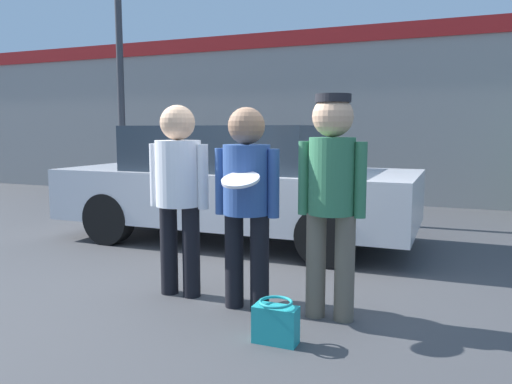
# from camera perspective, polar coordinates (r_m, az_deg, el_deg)

# --- Properties ---
(ground_plane) EXTENTS (56.00, 56.00, 0.00)m
(ground_plane) POSITION_cam_1_polar(r_m,az_deg,el_deg) (4.46, -1.90, -11.45)
(ground_plane) COLOR #3F3F42
(storefront_building) EXTENTS (24.00, 0.22, 3.37)m
(storefront_building) POSITION_cam_1_polar(r_m,az_deg,el_deg) (9.96, 12.28, 8.67)
(storefront_building) COLOR gray
(storefront_building) RESTS_ON ground
(person_left) EXTENTS (0.56, 0.39, 1.63)m
(person_left) POSITION_cam_1_polar(r_m,az_deg,el_deg) (4.26, -8.83, 0.98)
(person_left) COLOR black
(person_left) RESTS_ON ground
(person_middle_with_frisbee) EXTENTS (0.54, 0.59, 1.60)m
(person_middle_with_frisbee) POSITION_cam_1_polar(r_m,az_deg,el_deg) (3.88, -1.09, 0.09)
(person_middle_with_frisbee) COLOR black
(person_middle_with_frisbee) RESTS_ON ground
(person_right) EXTENTS (0.51, 0.34, 1.68)m
(person_right) POSITION_cam_1_polar(r_m,az_deg,el_deg) (3.71, 8.63, 0.64)
(person_right) COLOR #665B4C
(person_right) RESTS_ON ground
(parked_car_near) EXTENTS (4.48, 1.86, 1.47)m
(parked_car_near) POSITION_cam_1_polar(r_m,az_deg,el_deg) (6.42, -2.39, 1.03)
(parked_car_near) COLOR silver
(parked_car_near) RESTS_ON ground
(street_lamp) EXTENTS (1.04, 0.35, 5.36)m
(street_lamp) POSITION_cam_1_polar(r_m,az_deg,el_deg) (9.38, -14.53, 18.38)
(street_lamp) COLOR #38383D
(street_lamp) RESTS_ON ground
(handbag) EXTENTS (0.30, 0.23, 0.29)m
(handbag) POSITION_cam_1_polar(r_m,az_deg,el_deg) (3.45, 2.26, -14.69)
(handbag) COLOR teal
(handbag) RESTS_ON ground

